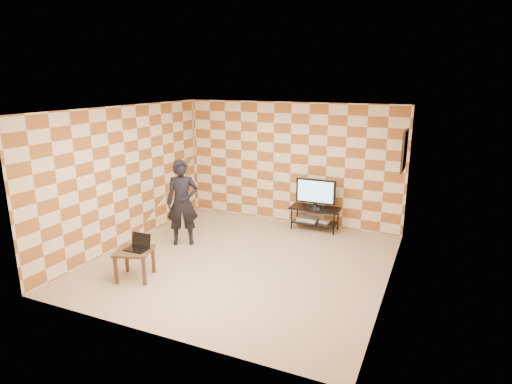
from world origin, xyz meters
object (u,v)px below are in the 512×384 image
(tv, at_px, (316,192))
(person, at_px, (182,203))
(tv_stand, at_px, (315,213))
(side_table, at_px, (134,255))

(tv, bearing_deg, person, -139.34)
(tv_stand, xyz_separation_m, tv, (-0.00, -0.00, 0.48))
(side_table, bearing_deg, tv_stand, 59.75)
(side_table, height_order, person, person)
(person, bearing_deg, tv_stand, 10.24)
(side_table, distance_m, person, 1.69)
(tv, xyz_separation_m, person, (-2.15, -1.84, 0.00))
(tv_stand, distance_m, person, 2.87)
(tv, relative_size, person, 0.51)
(tv, height_order, side_table, tv)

